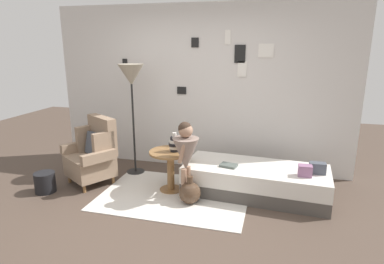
# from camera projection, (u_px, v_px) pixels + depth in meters

# --- Properties ---
(ground_plane) EXTENTS (12.00, 12.00, 0.00)m
(ground_plane) POSITION_uv_depth(u_px,v_px,m) (158.00, 223.00, 3.73)
(ground_plane) COLOR #4C3D33
(gallery_wall) EXTENTS (4.80, 0.12, 2.60)m
(gallery_wall) POSITION_uv_depth(u_px,v_px,m) (199.00, 89.00, 5.21)
(gallery_wall) COLOR silver
(gallery_wall) RESTS_ON ground
(rug) EXTENTS (1.97, 1.41, 0.01)m
(rug) POSITION_uv_depth(u_px,v_px,m) (175.00, 195.00, 4.42)
(rug) COLOR silver
(rug) RESTS_ON ground
(armchair) EXTENTS (0.90, 0.84, 0.97)m
(armchair) POSITION_uv_depth(u_px,v_px,m) (94.00, 154.00, 4.76)
(armchair) COLOR olive
(armchair) RESTS_ON ground
(daybed) EXTENTS (1.95, 0.93, 0.40)m
(daybed) POSITION_uv_depth(u_px,v_px,m) (255.00, 180.00, 4.42)
(daybed) COLOR #4C4742
(daybed) RESTS_ON ground
(pillow_head) EXTENTS (0.20, 0.13, 0.14)m
(pillow_head) POSITION_uv_depth(u_px,v_px,m) (317.00, 168.00, 4.12)
(pillow_head) COLOR #474C56
(pillow_head) RESTS_ON daybed
(pillow_mid) EXTENTS (0.17, 0.12, 0.14)m
(pillow_mid) POSITION_uv_depth(u_px,v_px,m) (305.00, 171.00, 4.03)
(pillow_mid) COLOR gray
(pillow_mid) RESTS_ON daybed
(side_table) EXTENTS (0.58, 0.58, 0.58)m
(side_table) POSITION_uv_depth(u_px,v_px,m) (171.00, 162.00, 4.48)
(side_table) COLOR olive
(side_table) RESTS_ON ground
(vase_striped) EXTENTS (0.16, 0.16, 0.26)m
(vase_striped) POSITION_uv_depth(u_px,v_px,m) (175.00, 144.00, 4.40)
(vase_striped) COLOR black
(vase_striped) RESTS_ON side_table
(floor_lamp) EXTENTS (0.39, 0.39, 1.71)m
(floor_lamp) POSITION_uv_depth(u_px,v_px,m) (131.00, 79.00, 4.85)
(floor_lamp) COLOR black
(floor_lamp) RESTS_ON ground
(person_child) EXTENTS (0.34, 0.34, 1.05)m
(person_child) POSITION_uv_depth(u_px,v_px,m) (186.00, 152.00, 4.14)
(person_child) COLOR #A37A60
(person_child) RESTS_ON ground
(book_on_daybed) EXTENTS (0.25, 0.20, 0.03)m
(book_on_daybed) POSITION_uv_depth(u_px,v_px,m) (229.00, 165.00, 4.37)
(book_on_daybed) COLOR #505954
(book_on_daybed) RESTS_ON daybed
(demijohn_near) EXTENTS (0.28, 0.28, 0.37)m
(demijohn_near) POSITION_uv_depth(u_px,v_px,m) (190.00, 192.00, 4.18)
(demijohn_near) COLOR #473323
(demijohn_near) RESTS_ON ground
(magazine_basket) EXTENTS (0.28, 0.28, 0.28)m
(magazine_basket) POSITION_uv_depth(u_px,v_px,m) (45.00, 182.00, 4.50)
(magazine_basket) COLOR black
(magazine_basket) RESTS_ON ground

